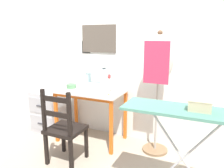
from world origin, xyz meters
TOP-DOWN VIEW (x-y plane):
  - ground_plane at (0.00, 0.00)m, footprint 14.00×14.00m
  - wall_back at (-0.00, 0.63)m, footprint 10.00×0.07m
  - sewing_table at (0.00, 0.27)m, footprint 0.92×0.56m
  - sewing_machine at (0.07, 0.39)m, footprint 0.36×0.17m
  - fabric_bowl at (-0.30, 0.26)m, footprint 0.14×0.14m
  - scissors at (0.36, 0.15)m, footprint 0.12×0.05m
  - thread_spool_near_machine at (0.26, 0.25)m, footprint 0.03×0.03m
  - thread_spool_mid_table at (0.32, 0.25)m, footprint 0.04×0.04m
  - wooden_chair at (0.00, -0.34)m, footprint 0.40×0.38m
  - filing_cabinet at (-0.78, 0.35)m, footprint 0.44×0.49m
  - dress_form at (0.90, 0.35)m, footprint 0.35×0.32m
  - ironing_board at (1.32, -0.43)m, footprint 1.04×0.36m
  - storage_box at (1.42, -0.43)m, footprint 0.18×0.12m

SIDE VIEW (x-z plane):
  - ground_plane at x=0.00m, z-range 0.00..0.00m
  - filing_cabinet at x=-0.78m, z-range 0.00..0.63m
  - wooden_chair at x=0.00m, z-range -0.03..0.87m
  - sewing_table at x=0.00m, z-range 0.26..1.00m
  - scissors at x=0.36m, z-range 0.74..0.74m
  - thread_spool_mid_table at x=0.32m, z-range 0.74..0.77m
  - thread_spool_near_machine at x=0.26m, z-range 0.74..0.78m
  - fabric_bowl at x=-0.30m, z-range 0.74..0.80m
  - ironing_board at x=1.32m, z-range 0.38..1.26m
  - sewing_machine at x=0.07m, z-range 0.72..1.04m
  - storage_box at x=1.42m, z-range 0.87..0.96m
  - dress_form at x=0.90m, z-range 0.35..1.88m
  - wall_back at x=0.00m, z-range 0.00..2.55m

